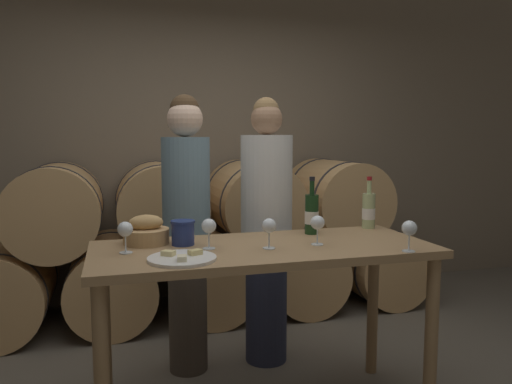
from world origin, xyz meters
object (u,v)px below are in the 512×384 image
object	(u,v)px
wine_glass_right	(318,224)
tasting_table	(264,270)
cheese_plate	(182,258)
wine_bottle_white	(369,210)
wine_bottle_red	(312,214)
blue_crock	(183,232)
wine_glass_center	(269,227)
person_right	(266,228)
wine_glass_far_left	(125,230)
wine_glass_left	(209,227)
person_left	(187,228)
wine_glass_far_right	(409,229)
bread_basket	(146,233)

from	to	relation	value
wine_glass_right	tasting_table	bearing A→B (deg)	167.85
cheese_plate	wine_bottle_white	bearing A→B (deg)	22.01
tasting_table	wine_bottle_red	xyz separation A→B (m)	(0.34, 0.21, 0.23)
wine_bottle_white	blue_crock	xyz separation A→B (m)	(-1.10, -0.16, -0.04)
tasting_table	wine_glass_center	size ratio (longest dim) A/B	11.32
person_right	wine_glass_right	world-z (taller)	person_right
wine_bottle_white	wine_glass_center	xyz separation A→B (m)	(-0.72, -0.35, 0.00)
wine_glass_center	wine_glass_far_left	bearing A→B (deg)	172.07
wine_bottle_red	wine_glass_left	xyz separation A→B (m)	(-0.61, -0.21, -0.00)
wine_glass_far_left	wine_glass_left	xyz separation A→B (m)	(0.38, -0.02, 0.00)
tasting_table	person_left	size ratio (longest dim) A/B	1.00
cheese_plate	wine_glass_far_left	distance (m)	0.32
wine_bottle_red	wine_glass_far_left	size ratio (longest dim) A/B	2.15
blue_crock	wine_glass_left	xyz separation A→B (m)	(0.11, -0.12, 0.04)
cheese_plate	wine_glass_center	size ratio (longest dim) A/B	2.04
tasting_table	wine_glass_far_right	world-z (taller)	wine_glass_far_right
wine_bottle_white	wine_bottle_red	bearing A→B (deg)	-169.85
bread_basket	wine_bottle_white	bearing A→B (deg)	3.64
tasting_table	wine_glass_far_left	size ratio (longest dim) A/B	11.32
bread_basket	wine_glass_center	bearing A→B (deg)	-26.12
bread_basket	wine_glass_far_right	xyz separation A→B (m)	(1.16, -0.51, 0.05)
tasting_table	person_right	world-z (taller)	person_right
wine_bottle_white	cheese_plate	size ratio (longest dim) A/B	1.01
wine_bottle_red	cheese_plate	xyz separation A→B (m)	(-0.76, -0.40, -0.10)
blue_crock	wine_glass_right	world-z (taller)	wine_glass_right
person_left	wine_glass_far_right	xyz separation A→B (m)	(0.90, -0.93, 0.11)
wine_glass_left	wine_glass_right	xyz separation A→B (m)	(0.53, -0.06, 0.00)
tasting_table	bread_basket	xyz separation A→B (m)	(-0.55, 0.20, 0.18)
cheese_plate	wine_glass_right	world-z (taller)	wine_glass_right
wine_bottle_red	tasting_table	bearing A→B (deg)	-147.70
wine_bottle_white	wine_glass_right	distance (m)	0.58
wine_glass_far_left	wine_glass_right	bearing A→B (deg)	-4.81
blue_crock	wine_bottle_white	bearing A→B (deg)	8.36
person_right	wine_glass_center	distance (m)	0.74
blue_crock	wine_glass_left	bearing A→B (deg)	-48.58
tasting_table	wine_bottle_white	xyz separation A→B (m)	(0.72, 0.28, 0.23)
bread_basket	wine_glass_right	bearing A→B (deg)	-17.64
wine_bottle_white	wine_glass_far_left	size ratio (longest dim) A/B	2.06
bread_basket	person_right	bearing A→B (deg)	29.11
person_right	cheese_plate	bearing A→B (deg)	-128.05
wine_glass_right	wine_glass_center	bearing A→B (deg)	-176.64
person_left	blue_crock	size ratio (longest dim) A/B	13.61
person_right	bread_basket	world-z (taller)	person_right
wine_glass_center	blue_crock	bearing A→B (deg)	153.44
blue_crock	bread_basket	world-z (taller)	bread_basket
wine_glass_center	wine_bottle_red	bearing A→B (deg)	40.50
wine_glass_center	cheese_plate	bearing A→B (deg)	-165.66
wine_bottle_red	person_left	bearing A→B (deg)	147.08
wine_bottle_red	wine_glass_right	distance (m)	0.28
wine_bottle_red	wine_glass_far_left	xyz separation A→B (m)	(-1.00, -0.19, -0.00)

